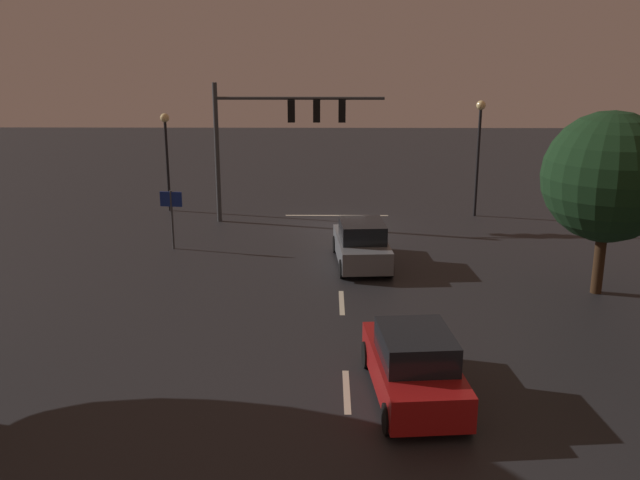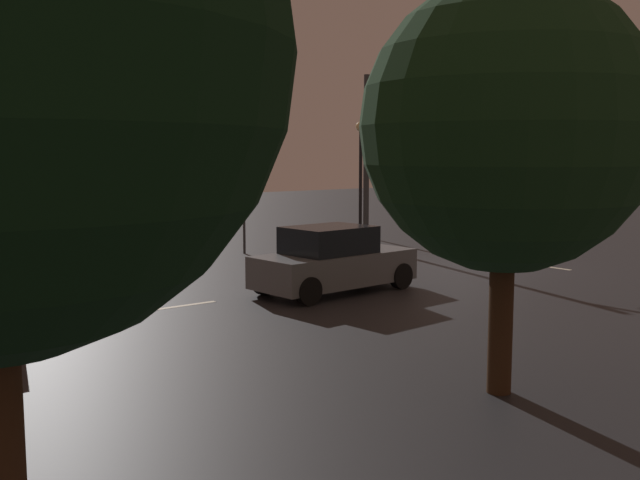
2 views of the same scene
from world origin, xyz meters
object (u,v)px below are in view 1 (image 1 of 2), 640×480
(car_distant, at_px, (414,366))
(tree_left_far, at_px, (608,177))
(street_lamp_left_kerb, at_px, (479,137))
(traffic_signal_assembly, at_px, (278,124))
(street_lamp_right_kerb, at_px, (166,143))
(car_approaching, at_px, (362,244))
(route_sign, at_px, (171,207))

(car_distant, distance_m, tree_left_far, 10.57)
(car_distant, xyz_separation_m, street_lamp_left_kerb, (-5.16, -18.27, 3.03))
(traffic_signal_assembly, bearing_deg, car_distant, 104.00)
(car_distant, bearing_deg, traffic_signal_assembly, -76.00)
(street_lamp_right_kerb, xyz_separation_m, tree_left_far, (-16.91, 11.95, 0.51))
(car_approaching, height_order, street_lamp_left_kerb, street_lamp_left_kerb)
(street_lamp_left_kerb, distance_m, street_lamp_right_kerb, 15.11)
(car_distant, height_order, tree_left_far, tree_left_far)
(car_approaching, distance_m, street_lamp_right_kerb, 13.06)
(street_lamp_right_kerb, relative_size, route_sign, 2.01)
(route_sign, bearing_deg, car_approaching, 164.66)
(car_approaching, height_order, car_distant, same)
(street_lamp_left_kerb, bearing_deg, traffic_signal_assembly, 7.28)
(car_distant, xyz_separation_m, tree_left_far, (-6.99, -7.28, 3.12))
(traffic_signal_assembly, distance_m, car_distant, 17.99)
(car_distant, height_order, street_lamp_right_kerb, street_lamp_right_kerb)
(car_distant, bearing_deg, route_sign, -56.28)
(traffic_signal_assembly, relative_size, car_approaching, 1.74)
(route_sign, bearing_deg, tree_left_far, 161.45)
(car_approaching, xyz_separation_m, street_lamp_right_kerb, (9.19, -8.90, 2.61))
(traffic_signal_assembly, relative_size, car_distant, 1.73)
(traffic_signal_assembly, height_order, car_distant, traffic_signal_assembly)
(street_lamp_left_kerb, relative_size, tree_left_far, 0.91)
(street_lamp_right_kerb, distance_m, tree_left_far, 20.71)
(car_approaching, bearing_deg, street_lamp_right_kerb, -44.07)
(route_sign, bearing_deg, traffic_signal_assembly, -130.77)
(tree_left_far, bearing_deg, street_lamp_left_kerb, -80.52)
(car_distant, relative_size, route_sign, 1.86)
(traffic_signal_assembly, distance_m, street_lamp_left_kerb, 9.52)
(street_lamp_right_kerb, height_order, route_sign, street_lamp_right_kerb)
(car_approaching, relative_size, route_sign, 1.85)
(route_sign, distance_m, tree_left_far, 16.26)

